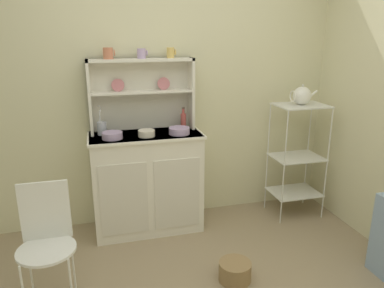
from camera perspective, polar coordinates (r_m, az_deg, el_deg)
wall_back at (r=3.43m, az=-4.22°, el=8.50°), size 3.84×0.05×2.50m
hutch_cabinet at (r=3.35m, az=-6.93°, el=-5.73°), size 0.98×0.45×0.90m
hutch_shelf_unit at (r=3.30m, az=-7.84°, el=8.46°), size 0.91×0.18×0.63m
bakers_rack at (r=3.69m, az=15.93°, el=-1.02°), size 0.47×0.36×1.10m
wire_chair at (r=2.56m, az=-21.57°, el=-13.02°), size 0.36×0.36×0.85m
floor_basket at (r=2.87m, az=6.63°, el=-18.92°), size 0.24×0.24×0.14m
cup_terracotta_0 at (r=3.20m, az=-12.79°, el=13.49°), size 0.10×0.08×0.09m
cup_lilac_1 at (r=3.23m, az=-7.77°, el=13.67°), size 0.09×0.07×0.08m
cup_gold_2 at (r=3.27m, az=-3.31°, el=13.88°), size 0.08×0.07×0.09m
bowl_mixing_large at (r=3.11m, az=-12.20°, el=1.30°), size 0.17×0.17×0.06m
bowl_floral_medium at (r=3.14m, az=-7.03°, el=1.67°), size 0.14×0.14×0.05m
bowl_cream_small at (r=3.18m, az=-1.97°, el=2.05°), size 0.18×0.18×0.06m
jam_bottle at (r=3.34m, az=-1.34°, el=3.65°), size 0.05×0.05×0.20m
utensil_jar at (r=3.25m, az=-13.73°, el=2.41°), size 0.08×0.08×0.25m
porcelain_teapot at (r=3.57m, az=16.59°, el=7.15°), size 0.26×0.17×0.19m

